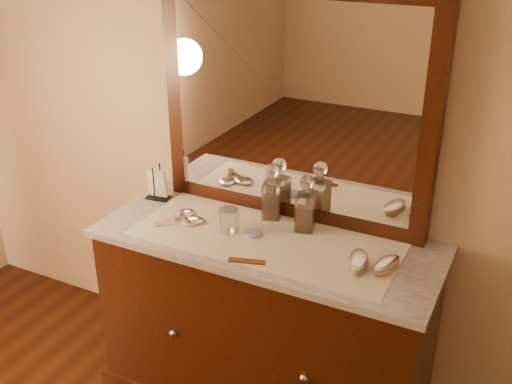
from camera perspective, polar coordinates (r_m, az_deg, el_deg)
dresser_cabinet at (r=2.75m, az=0.96°, el=-12.31°), size 1.40×0.55×0.82m
knob_left at (r=2.66m, az=-7.80°, el=-13.06°), size 0.04×0.04×0.04m
knob_right at (r=2.44m, az=4.55°, el=-17.08°), size 0.04×0.04×0.04m
marble_top at (r=2.52m, az=1.03°, el=-4.60°), size 1.44×0.59×0.03m
mirror_frame at (r=2.52m, az=3.57°, el=8.14°), size 1.20×0.08×1.00m
mirror_glass at (r=2.49m, az=3.25°, el=7.94°), size 1.06×0.01×0.86m
lace_runner at (r=2.50m, az=0.83°, el=-4.47°), size 1.10×0.45×0.00m
pin_dish at (r=2.52m, az=-0.25°, el=-3.89°), size 0.09×0.09×0.01m
comb at (r=2.34m, az=-0.87°, el=-6.53°), size 0.15×0.07×0.01m
napkin_rack at (r=2.86m, az=-9.27°, el=0.63°), size 0.12×0.08×0.16m
decanter_left at (r=2.62m, az=1.50°, el=-0.51°), size 0.10×0.10×0.25m
decanter_right at (r=2.53m, az=4.70°, el=-1.61°), size 0.09×0.09×0.25m
brush_near at (r=2.33m, az=9.61°, el=-6.47°), size 0.11×0.17×0.04m
brush_far at (r=2.33m, az=12.22°, el=-6.71°), size 0.10×0.16×0.04m
hand_mirror_outer at (r=2.69m, az=-7.10°, el=-2.14°), size 0.12×0.21×0.02m
hand_mirror_inner at (r=2.63m, az=-6.43°, el=-2.74°), size 0.21×0.17×0.02m
tumblers at (r=2.54m, az=-2.59°, el=-2.66°), size 0.09×0.09×0.10m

